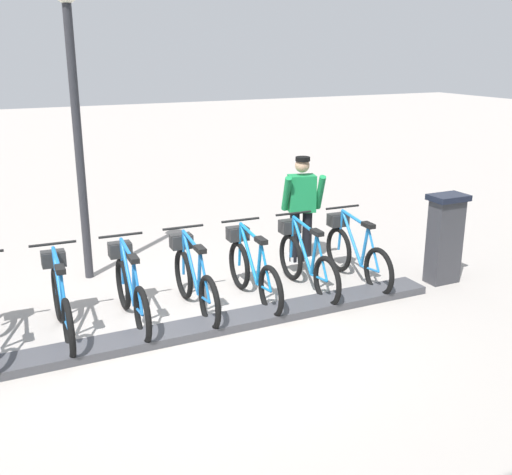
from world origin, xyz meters
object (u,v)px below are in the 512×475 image
object	(u,v)px
lamp_post	(74,91)
bike_docked_0	(355,252)
payment_kiosk	(445,237)
bike_docked_5	(61,300)
bike_docked_2	(252,269)
bike_docked_3	(194,279)
bike_docked_1	(306,260)
bike_docked_4	(130,289)
worker_near_rack	(302,206)

from	to	relation	value
lamp_post	bike_docked_0	bearing A→B (deg)	-117.59
payment_kiosk	bike_docked_5	size ratio (longest dim) A/B	0.74
bike_docked_2	bike_docked_3	xyz separation A→B (m)	(0.00, 0.81, 0.00)
bike_docked_1	bike_docked_5	xyz separation A→B (m)	(0.00, 3.25, 0.00)
bike_docked_1	bike_docked_4	size ratio (longest dim) A/B	1.00
bike_docked_3	bike_docked_4	size ratio (longest dim) A/B	1.00
bike_docked_4	bike_docked_1	bearing A→B (deg)	-90.00
bike_docked_4	lamp_post	size ratio (longest dim) A/B	0.42
bike_docked_1	bike_docked_5	world-z (taller)	same
bike_docked_1	bike_docked_4	distance (m)	2.44
lamp_post	bike_docked_2	bearing A→B (deg)	-134.88
bike_docked_4	payment_kiosk	bearing A→B (deg)	-97.48
bike_docked_0	bike_docked_2	distance (m)	1.62
bike_docked_5	payment_kiosk	bearing A→B (deg)	-96.32
bike_docked_5	bike_docked_0	bearing A→B (deg)	-90.00
bike_docked_2	bike_docked_0	bearing A→B (deg)	-90.00
bike_docked_2	bike_docked_4	distance (m)	1.62
bike_docked_2	bike_docked_4	xyz separation A→B (m)	(0.00, 1.62, 0.00)
payment_kiosk	worker_near_rack	xyz separation A→B (m)	(1.60, 1.41, 0.24)
worker_near_rack	bike_docked_2	bearing A→B (deg)	127.98
payment_kiosk	bike_docked_1	xyz separation A→B (m)	(0.57, 1.92, -0.24)
bike_docked_1	worker_near_rack	xyz separation A→B (m)	(1.03, -0.51, 0.48)
bike_docked_5	lamp_post	world-z (taller)	lamp_post
bike_docked_0	lamp_post	bearing A→B (deg)	62.41
bike_docked_3	bike_docked_4	xyz separation A→B (m)	(0.00, 0.81, 0.00)
bike_docked_0	bike_docked_3	xyz separation A→B (m)	(0.00, 2.44, 0.00)
payment_kiosk	bike_docked_4	distance (m)	4.40
bike_docked_5	bike_docked_1	bearing A→B (deg)	-90.00
bike_docked_2	bike_docked_4	bearing A→B (deg)	90.00
payment_kiosk	bike_docked_0	bearing A→B (deg)	62.63
payment_kiosk	bike_docked_5	bearing A→B (deg)	83.68
bike_docked_3	bike_docked_0	bearing A→B (deg)	-90.00
bike_docked_0	bike_docked_2	xyz separation A→B (m)	(0.00, 1.62, 0.00)
bike_docked_4	worker_near_rack	size ratio (longest dim) A/B	1.04
bike_docked_0	bike_docked_4	distance (m)	3.25
bike_docked_4	lamp_post	distance (m)	2.86
bike_docked_2	worker_near_rack	xyz separation A→B (m)	(1.03, -1.32, 0.48)
bike_docked_2	lamp_post	distance (m)	3.37
worker_near_rack	lamp_post	bearing A→B (deg)	76.40
bike_docked_4	bike_docked_5	size ratio (longest dim) A/B	1.00
bike_docked_1	worker_near_rack	world-z (taller)	worker_near_rack
payment_kiosk	bike_docked_3	bearing A→B (deg)	80.83
bike_docked_0	bike_docked_1	size ratio (longest dim) A/B	1.00
bike_docked_4	lamp_post	bearing A→B (deg)	5.41
payment_kiosk	bike_docked_4	size ratio (longest dim) A/B	0.74
bike_docked_2	bike_docked_4	size ratio (longest dim) A/B	1.00
bike_docked_5	bike_docked_4	bearing A→B (deg)	-90.00
payment_kiosk	bike_docked_4	bearing A→B (deg)	82.52
payment_kiosk	bike_docked_2	distance (m)	2.80
lamp_post	bike_docked_3	bearing A→B (deg)	-151.21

